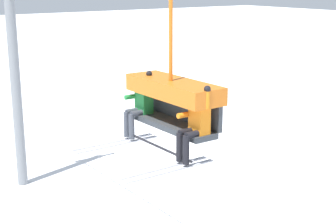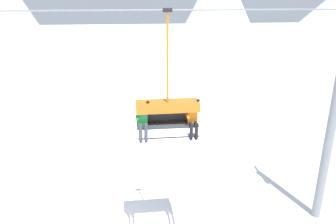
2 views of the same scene
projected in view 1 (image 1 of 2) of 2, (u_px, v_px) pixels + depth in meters
The scene contains 4 objects.
lift_tower_near at pixel (13, 61), 17.87m from camera, with size 0.36×1.88×8.80m.
chairlift_chair at pixel (174, 94), 9.08m from camera, with size 2.09×0.74×4.10m.
skier_green at pixel (139, 104), 9.69m from camera, with size 0.48×1.70×1.34m.
skier_orange at pixel (194, 124), 8.38m from camera, with size 0.48×1.70×1.34m.
Camera 1 is at (9.05, -5.98, 7.35)m, focal length 55.00 mm.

